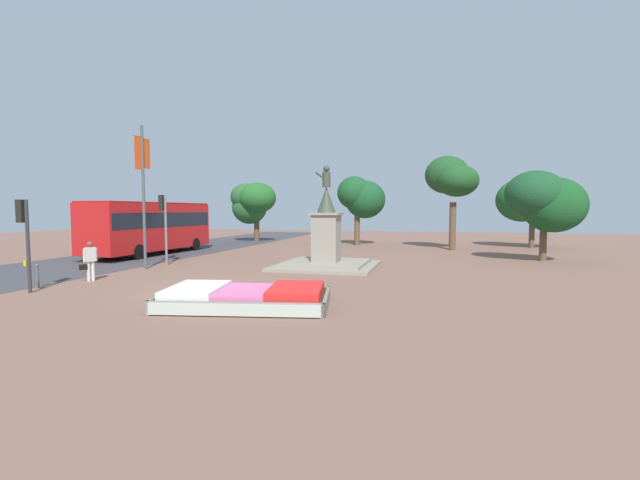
{
  "coord_description": "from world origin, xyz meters",
  "views": [
    {
      "loc": [
        7.87,
        -13.94,
        2.9
      ],
      "look_at": [
        3.39,
        2.69,
        1.7
      ],
      "focal_mm": 24.0,
      "sensor_mm": 36.0,
      "label": 1
    }
  ],
  "objects_px": {
    "pedestrian_with_handbag": "(90,259)",
    "kerb_bollard_mid_a": "(37,275)",
    "banner_pole": "(143,191)",
    "city_bus": "(151,225)",
    "traffic_light_mid_block": "(164,216)",
    "flower_planter": "(246,297)",
    "statue_monument": "(326,246)",
    "traffic_light_near_crossing": "(25,228)"
  },
  "relations": [
    {
      "from": "pedestrian_with_handbag",
      "to": "kerb_bollard_mid_a",
      "type": "relative_size",
      "value": 1.77
    },
    {
      "from": "banner_pole",
      "to": "city_bus",
      "type": "bearing_deg",
      "value": 124.48
    },
    {
      "from": "pedestrian_with_handbag",
      "to": "traffic_light_mid_block",
      "type": "bearing_deg",
      "value": 92.75
    },
    {
      "from": "flower_planter",
      "to": "city_bus",
      "type": "relative_size",
      "value": 0.54
    },
    {
      "from": "banner_pole",
      "to": "pedestrian_with_handbag",
      "type": "height_order",
      "value": "banner_pole"
    },
    {
      "from": "flower_planter",
      "to": "statue_monument",
      "type": "height_order",
      "value": "statue_monument"
    },
    {
      "from": "city_bus",
      "to": "flower_planter",
      "type": "bearing_deg",
      "value": -44.71
    },
    {
      "from": "flower_planter",
      "to": "city_bus",
      "type": "xyz_separation_m",
      "value": [
        -12.58,
        12.45,
        1.7
      ]
    },
    {
      "from": "statue_monument",
      "to": "banner_pole",
      "type": "relative_size",
      "value": 0.74
    },
    {
      "from": "pedestrian_with_handbag",
      "to": "traffic_light_near_crossing",
      "type": "bearing_deg",
      "value": -95.47
    },
    {
      "from": "flower_planter",
      "to": "pedestrian_with_handbag",
      "type": "distance_m",
      "value": 8.53
    },
    {
      "from": "statue_monument",
      "to": "banner_pole",
      "type": "height_order",
      "value": "banner_pole"
    },
    {
      "from": "traffic_light_near_crossing",
      "to": "traffic_light_mid_block",
      "type": "relative_size",
      "value": 0.88
    },
    {
      "from": "statue_monument",
      "to": "traffic_light_near_crossing",
      "type": "height_order",
      "value": "statue_monument"
    },
    {
      "from": "statue_monument",
      "to": "kerb_bollard_mid_a",
      "type": "xyz_separation_m",
      "value": [
        -8.92,
        -8.57,
        -0.58
      ]
    },
    {
      "from": "pedestrian_with_handbag",
      "to": "kerb_bollard_mid_a",
      "type": "height_order",
      "value": "pedestrian_with_handbag"
    },
    {
      "from": "flower_planter",
      "to": "pedestrian_with_handbag",
      "type": "xyz_separation_m",
      "value": [
        -8.12,
        2.54,
        0.65
      ]
    },
    {
      "from": "flower_planter",
      "to": "banner_pole",
      "type": "distance_m",
      "value": 11.0
    },
    {
      "from": "banner_pole",
      "to": "traffic_light_near_crossing",
      "type": "bearing_deg",
      "value": -90.42
    },
    {
      "from": "pedestrian_with_handbag",
      "to": "banner_pole",
      "type": "bearing_deg",
      "value": 93.12
    },
    {
      "from": "flower_planter",
      "to": "banner_pole",
      "type": "relative_size",
      "value": 0.78
    },
    {
      "from": "flower_planter",
      "to": "traffic_light_near_crossing",
      "type": "xyz_separation_m",
      "value": [
        -8.36,
        -0.06,
        2.0
      ]
    },
    {
      "from": "traffic_light_near_crossing",
      "to": "pedestrian_with_handbag",
      "type": "distance_m",
      "value": 2.94
    },
    {
      "from": "statue_monument",
      "to": "pedestrian_with_handbag",
      "type": "distance_m",
      "value": 10.66
    },
    {
      "from": "flower_planter",
      "to": "statue_monument",
      "type": "relative_size",
      "value": 1.06
    },
    {
      "from": "pedestrian_with_handbag",
      "to": "city_bus",
      "type": "bearing_deg",
      "value": 114.22
    },
    {
      "from": "statue_monument",
      "to": "pedestrian_with_handbag",
      "type": "bearing_deg",
      "value": -140.82
    },
    {
      "from": "statue_monument",
      "to": "traffic_light_near_crossing",
      "type": "xyz_separation_m",
      "value": [
        -8.51,
        -9.33,
        1.21
      ]
    },
    {
      "from": "banner_pole",
      "to": "kerb_bollard_mid_a",
      "type": "xyz_separation_m",
      "value": [
        -0.45,
        -5.55,
        -3.37
      ]
    },
    {
      "from": "flower_planter",
      "to": "pedestrian_with_handbag",
      "type": "height_order",
      "value": "pedestrian_with_handbag"
    },
    {
      "from": "banner_pole",
      "to": "statue_monument",
      "type": "bearing_deg",
      "value": 19.64
    },
    {
      "from": "flower_planter",
      "to": "kerb_bollard_mid_a",
      "type": "relative_size",
      "value": 5.93
    },
    {
      "from": "statue_monument",
      "to": "traffic_light_near_crossing",
      "type": "bearing_deg",
      "value": -132.37
    },
    {
      "from": "city_bus",
      "to": "kerb_bollard_mid_a",
      "type": "xyz_separation_m",
      "value": [
        3.81,
        -11.75,
        -1.48
      ]
    },
    {
      "from": "traffic_light_mid_block",
      "to": "kerb_bollard_mid_a",
      "type": "bearing_deg",
      "value": -93.14
    },
    {
      "from": "traffic_light_mid_block",
      "to": "traffic_light_near_crossing",
      "type": "bearing_deg",
      "value": -89.93
    },
    {
      "from": "traffic_light_mid_block",
      "to": "pedestrian_with_handbag",
      "type": "xyz_separation_m",
      "value": [
        0.26,
        -5.37,
        -1.68
      ]
    },
    {
      "from": "traffic_light_near_crossing",
      "to": "kerb_bollard_mid_a",
      "type": "bearing_deg",
      "value": 118.03
    },
    {
      "from": "flower_planter",
      "to": "city_bus",
      "type": "distance_m",
      "value": 17.78
    },
    {
      "from": "city_bus",
      "to": "pedestrian_with_handbag",
      "type": "height_order",
      "value": "city_bus"
    },
    {
      "from": "city_bus",
      "to": "pedestrian_with_handbag",
      "type": "relative_size",
      "value": 6.22
    },
    {
      "from": "banner_pole",
      "to": "city_bus",
      "type": "distance_m",
      "value": 7.76
    }
  ]
}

